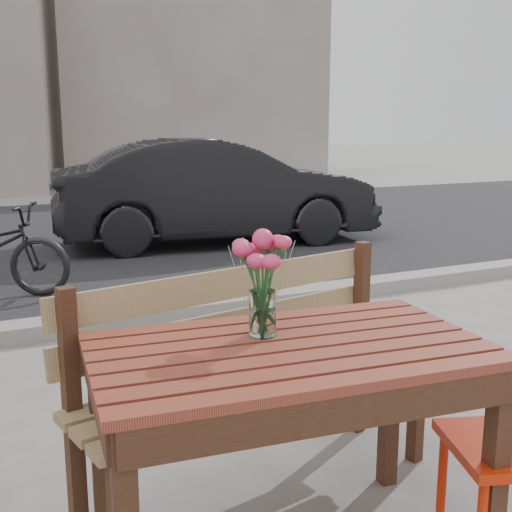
{
  "coord_description": "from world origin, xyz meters",
  "views": [
    {
      "loc": [
        -0.96,
        -1.51,
        1.46
      ],
      "look_at": [
        -0.05,
        0.37,
        1.03
      ],
      "focal_mm": 45.0,
      "sensor_mm": 36.0,
      "label": 1
    }
  ],
  "objects": [
    {
      "name": "main_bench",
      "position": [
        0.07,
        0.67,
        0.58
      ],
      "size": [
        1.6,
        0.74,
        0.96
      ],
      "rotation": [
        0.0,
        0.0,
        0.19
      ],
      "color": "olive",
      "rests_on": "ground"
    },
    {
      "name": "main_vase",
      "position": [
        -0.05,
        0.32,
        1.0
      ],
      "size": [
        0.2,
        0.2,
        0.36
      ],
      "color": "white",
      "rests_on": "main_table"
    },
    {
      "name": "main_table",
      "position": [
        -0.02,
        0.19,
        0.65
      ],
      "size": [
        1.33,
        0.87,
        0.77
      ],
      "rotation": [
        0.0,
        0.0,
        -0.11
      ],
      "color": "maroon",
      "rests_on": "ground"
    },
    {
      "name": "street",
      "position": [
        0.0,
        5.06,
        0.03
      ],
      "size": [
        30.0,
        8.12,
        0.12
      ],
      "color": "black",
      "rests_on": "ground"
    },
    {
      "name": "parked_car",
      "position": [
        2.07,
        5.9,
        0.65
      ],
      "size": [
        4.09,
        1.88,
        1.3
      ],
      "primitive_type": "imported",
      "rotation": [
        0.0,
        0.0,
        1.44
      ],
      "color": "black",
      "rests_on": "ground"
    }
  ]
}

